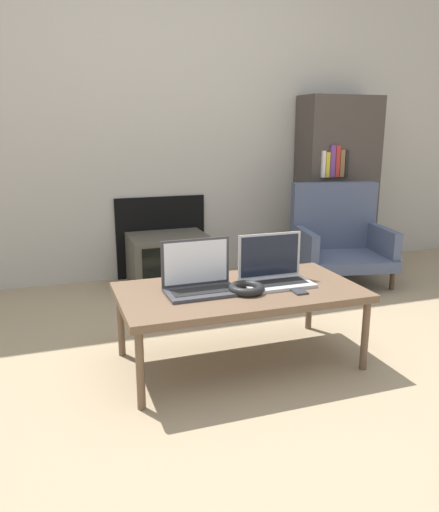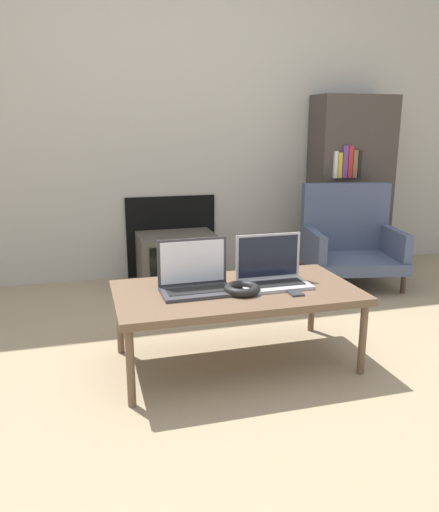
# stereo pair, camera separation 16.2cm
# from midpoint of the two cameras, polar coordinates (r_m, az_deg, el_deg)

# --- Properties ---
(ground_plane) EXTENTS (14.00, 14.00, 0.00)m
(ground_plane) POSITION_cam_midpoint_polar(r_m,az_deg,el_deg) (2.32, 6.43, -15.46)
(ground_plane) COLOR #998466
(wall_back) EXTENTS (7.00, 0.08, 2.60)m
(wall_back) POSITION_cam_midpoint_polar(r_m,az_deg,el_deg) (3.94, -4.41, 16.35)
(wall_back) COLOR #ADA89E
(wall_back) RESTS_ON ground_plane
(table) EXTENTS (1.18, 0.63, 0.39)m
(table) POSITION_cam_midpoint_polar(r_m,az_deg,el_deg) (2.45, 3.79, -4.49)
(table) COLOR brown
(table) RESTS_ON ground_plane
(laptop_left) EXTENTS (0.35, 0.21, 0.25)m
(laptop_left) POSITION_cam_midpoint_polar(r_m,az_deg,el_deg) (2.39, -0.84, -2.66)
(laptop_left) COLOR #38383D
(laptop_left) RESTS_ON table
(laptop_right) EXTENTS (0.34, 0.21, 0.25)m
(laptop_right) POSITION_cam_midpoint_polar(r_m,az_deg,el_deg) (2.52, 7.85, -1.93)
(laptop_right) COLOR #B2B2B7
(laptop_right) RESTS_ON table
(headphones) EXTENTS (0.17, 0.17, 0.04)m
(headphones) POSITION_cam_midpoint_polar(r_m,az_deg,el_deg) (2.38, 4.54, -3.79)
(headphones) COLOR black
(headphones) RESTS_ON table
(phone) EXTENTS (0.06, 0.14, 0.01)m
(phone) POSITION_cam_midpoint_polar(r_m,az_deg,el_deg) (2.43, 10.30, -4.02)
(phone) COLOR #333338
(phone) RESTS_ON table
(tv) EXTENTS (0.58, 0.44, 0.38)m
(tv) POSITION_cam_midpoint_polar(r_m,az_deg,el_deg) (3.80, -3.66, -0.31)
(tv) COLOR #4C473D
(tv) RESTS_ON ground_plane
(armchair) EXTENTS (0.76, 0.68, 0.75)m
(armchair) POSITION_cam_midpoint_polar(r_m,az_deg,el_deg) (3.89, 15.76, 1.92)
(armchair) COLOR #47516B
(armchair) RESTS_ON ground_plane
(bookshelf) EXTENTS (0.65, 0.32, 1.41)m
(bookshelf) POSITION_cam_midpoint_polar(r_m,az_deg,el_deg) (4.31, 15.74, 7.91)
(bookshelf) COLOR #3F3833
(bookshelf) RESTS_ON ground_plane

